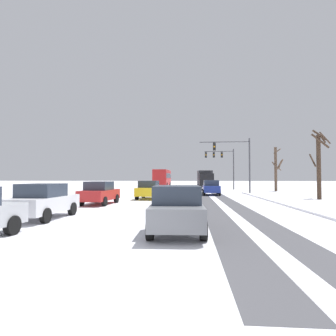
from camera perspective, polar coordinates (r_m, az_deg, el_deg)
ground_plane at (r=5.90m, az=-17.73°, el=-20.67°), size 300.00×300.00×0.00m
wheel_track_left_lane at (r=20.34m, az=13.29°, el=-7.28°), size 1.13×32.65×0.01m
wheel_track_right_lane at (r=20.15m, az=8.32°, el=-7.36°), size 1.19×32.65×0.01m
sidewalk_kerb_right at (r=20.38m, az=28.78°, el=-6.92°), size 4.00×32.65×0.12m
traffic_signal_near_right at (r=33.41m, az=13.72°, el=2.40°), size 5.87×0.38×6.50m
traffic_signal_far_right at (r=45.26m, az=11.02°, el=1.66°), size 4.69×0.45×6.50m
car_blue_lead at (r=30.75m, az=8.85°, el=-3.97°), size 1.86×4.12×1.62m
car_yellow_cab_second at (r=24.92m, az=-3.91°, el=-4.47°), size 2.01×4.19×1.62m
car_red_third at (r=20.39m, az=-13.87°, el=-4.97°), size 1.99×4.18×1.62m
car_white_fourth at (r=14.15m, az=-24.27°, el=-6.20°), size 1.87×4.12×1.62m
car_grey_fifth at (r=9.74m, az=1.87°, el=-8.37°), size 1.95×4.16×1.62m
bus_oncoming at (r=54.98m, az=-1.15°, el=-1.88°), size 2.72×11.01×3.38m
box_truck_delivery at (r=45.27m, az=7.61°, el=-2.30°), size 2.42×7.44×3.02m
bare_tree_sidewalk_mid at (r=27.47m, az=28.61°, el=0.98°), size 1.78×1.49×6.06m
bare_tree_sidewalk_far at (r=41.32m, az=21.37°, el=-0.02°), size 1.44×1.52×6.13m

